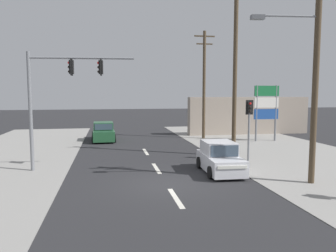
# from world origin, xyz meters

# --- Properties ---
(ground_plane) EXTENTS (140.00, 140.00, 0.00)m
(ground_plane) POSITION_xyz_m (0.00, 0.00, 0.00)
(ground_plane) COLOR #28282B
(lane_dash_near) EXTENTS (0.20, 2.40, 0.01)m
(lane_dash_near) POSITION_xyz_m (0.00, -2.00, 0.00)
(lane_dash_near) COLOR silver
(lane_dash_near) RESTS_ON ground
(lane_dash_mid) EXTENTS (0.20, 2.40, 0.01)m
(lane_dash_mid) POSITION_xyz_m (0.00, 3.00, 0.00)
(lane_dash_mid) COLOR silver
(lane_dash_mid) RESTS_ON ground
(lane_dash_far) EXTENTS (0.20, 2.40, 0.01)m
(lane_dash_far) POSITION_xyz_m (0.00, 8.00, 0.00)
(lane_dash_far) COLOR silver
(lane_dash_far) RESTS_ON ground
(kerb_right_verge) EXTENTS (10.00, 44.00, 0.02)m
(kerb_right_verge) POSITION_xyz_m (9.00, 2.00, 0.01)
(kerb_right_verge) COLOR gray
(kerb_right_verge) RESTS_ON ground
(utility_pole_foreground_right) EXTENTS (3.78, 0.58, 9.92)m
(utility_pole_foreground_right) POSITION_xyz_m (6.14, -1.07, 5.32)
(utility_pole_foreground_right) COLOR #4C3D2B
(utility_pole_foreground_right) RESTS_ON ground
(utility_pole_midground_right) EXTENTS (1.80, 0.26, 10.98)m
(utility_pole_midground_right) POSITION_xyz_m (5.28, 5.51, 5.74)
(utility_pole_midground_right) COLOR #4C3D2B
(utility_pole_midground_right) RESTS_ON ground
(utility_pole_background_right) EXTENTS (1.80, 0.26, 9.26)m
(utility_pole_background_right) POSITION_xyz_m (5.78, 13.76, 4.87)
(utility_pole_background_right) COLOR #4C3D2B
(utility_pole_background_right) RESTS_ON ground
(traffic_signal_mast) EXTENTS (5.27, 0.66, 6.00)m
(traffic_signal_mast) POSITION_xyz_m (-5.00, 3.46, 4.15)
(traffic_signal_mast) COLOR slate
(traffic_signal_mast) RESTS_ON ground
(pedestal_signal_right_kerb) EXTENTS (0.44, 0.29, 3.56)m
(pedestal_signal_right_kerb) POSITION_xyz_m (5.57, 3.93, 2.42)
(pedestal_signal_right_kerb) COLOR slate
(pedestal_signal_right_kerb) RESTS_ON ground
(shopping_plaza_sign) EXTENTS (2.10, 0.16, 4.60)m
(shopping_plaza_sign) POSITION_xyz_m (10.34, 11.19, 2.98)
(shopping_plaza_sign) COLOR slate
(shopping_plaza_sign) RESTS_ON ground
(shopfront_wall_far) EXTENTS (12.00, 1.00, 3.60)m
(shopfront_wall_far) POSITION_xyz_m (11.00, 16.00, 1.80)
(shopfront_wall_far) COLOR #A39384
(shopfront_wall_far) RESTS_ON ground
(sedan_kerbside_parked) EXTENTS (2.00, 4.29, 1.56)m
(sedan_kerbside_parked) POSITION_xyz_m (-2.87, 13.97, 0.70)
(sedan_kerbside_parked) COLOR #235633
(sedan_kerbside_parked) RESTS_ON ground
(hatchback_receding_far) EXTENTS (1.90, 3.70, 1.53)m
(hatchback_receding_far) POSITION_xyz_m (3.00, 1.59, 0.70)
(hatchback_receding_far) COLOR silver
(hatchback_receding_far) RESTS_ON ground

